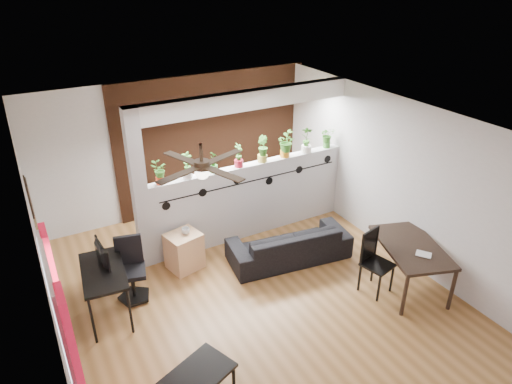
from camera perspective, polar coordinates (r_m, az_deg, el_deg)
name	(u,v)px	position (r m, az deg, el deg)	size (l,w,h in m)	color
room_shell	(252,217)	(6.18, -0.53, -3.14)	(6.30, 7.10, 2.90)	brown
partition_wall	(251,199)	(7.97, -0.64, -0.94)	(3.60, 0.18, 1.35)	#BCBCC1
ceiling_header	(250,100)	(7.31, -0.71, 11.47)	(3.60, 0.18, 0.30)	white
pier_column	(139,191)	(7.08, -14.37, 0.07)	(0.22, 0.20, 2.60)	#BCBCC1
brick_panel	(215,140)	(8.92, -5.20, 6.47)	(3.90, 0.05, 2.60)	#A4552F
vine_decal	(254,181)	(7.71, -0.31, 1.43)	(3.31, 0.01, 0.30)	black
window_assembly	(63,326)	(4.53, -22.95, -15.16)	(0.09, 1.30, 1.55)	white
corkboard	(37,230)	(6.41, -25.65, -4.34)	(0.03, 0.60, 0.45)	olive
framed_art	(29,197)	(6.15, -26.53, -0.55)	(0.03, 0.34, 0.44)	#8C7259
ceiling_fan	(202,168)	(5.17, -6.78, 3.03)	(1.19, 1.19, 0.43)	black
potted_plant_0	(159,172)	(7.05, -12.03, 2.41)	(0.21, 0.18, 0.36)	#E3421A
potted_plant_1	(187,165)	(7.16, -8.64, 3.41)	(0.28, 0.28, 0.43)	white
potted_plant_2	(213,161)	(7.33, -5.34, 3.90)	(0.19, 0.21, 0.37)	#308531
potted_plant_3	(239,154)	(7.50, -2.19, 4.72)	(0.26, 0.25, 0.41)	#B11C32
potted_plant_4	(262,148)	(7.69, 0.81, 5.48)	(0.20, 0.24, 0.45)	gold
potted_plant_5	(285,144)	(7.91, 3.67, 6.06)	(0.24, 0.28, 0.46)	orange
potted_plant_6	(307,139)	(8.14, 6.37, 6.65)	(0.32, 0.32, 0.48)	white
potted_plant_7	(327,137)	(8.42, 8.89, 6.82)	(0.22, 0.19, 0.38)	#3D8831
sofa	(289,244)	(7.50, 4.15, -6.51)	(1.87, 0.74, 0.55)	black
cube_shelf	(184,251)	(7.35, -8.96, -7.28)	(0.50, 0.44, 0.61)	tan
cup	(186,231)	(7.17, -8.79, -4.82)	(0.13, 0.13, 0.10)	gray
computer_desk	(103,274)	(6.47, -18.54, -9.74)	(0.65, 1.09, 0.75)	black
monitor	(99,259)	(6.51, -19.02, -7.91)	(0.05, 0.30, 0.17)	black
office_chair	(132,273)	(6.84, -15.28, -9.72)	(0.49, 0.49, 0.95)	black
dining_table	(411,250)	(7.07, 18.79, -6.86)	(1.17, 1.48, 0.71)	black
book	(423,257)	(6.80, 20.13, -7.67)	(0.15, 0.21, 0.02)	gray
folding_chair	(373,256)	(6.88, 14.44, -7.75)	(0.48, 0.48, 0.98)	black
coffee_table	(193,381)	(5.32, -7.88, -22.33)	(1.03, 0.80, 0.42)	black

